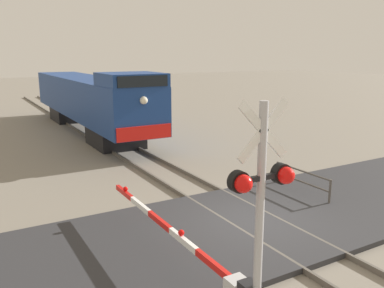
{
  "coord_description": "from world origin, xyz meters",
  "views": [
    {
      "loc": [
        -7.16,
        -8.77,
        4.96
      ],
      "look_at": [
        -0.96,
        1.97,
        2.16
      ],
      "focal_mm": 38.03,
      "sensor_mm": 36.0,
      "label": 1
    }
  ],
  "objects_px": {
    "locomotive": "(89,99)",
    "crossing_signal": "(261,201)",
    "crossing_gate": "(207,270)",
    "guard_railing": "(302,179)"
  },
  "relations": [
    {
      "from": "locomotive",
      "to": "crossing_signal",
      "type": "distance_m",
      "value": 20.93
    },
    {
      "from": "locomotive",
      "to": "crossing_gate",
      "type": "distance_m",
      "value": 19.48
    },
    {
      "from": "locomotive",
      "to": "crossing_gate",
      "type": "xyz_separation_m",
      "value": [
        -3.25,
        -19.16,
        -1.34
      ]
    },
    {
      "from": "crossing_signal",
      "to": "crossing_gate",
      "type": "height_order",
      "value": "crossing_signal"
    },
    {
      "from": "crossing_signal",
      "to": "crossing_gate",
      "type": "relative_size",
      "value": 0.64
    },
    {
      "from": "crossing_gate",
      "to": "guard_railing",
      "type": "bearing_deg",
      "value": 30.58
    },
    {
      "from": "locomotive",
      "to": "guard_railing",
      "type": "height_order",
      "value": "locomotive"
    },
    {
      "from": "crossing_signal",
      "to": "guard_railing",
      "type": "relative_size",
      "value": 1.64
    },
    {
      "from": "locomotive",
      "to": "crossing_gate",
      "type": "relative_size",
      "value": 2.7
    },
    {
      "from": "locomotive",
      "to": "crossing_signal",
      "type": "xyz_separation_m",
      "value": [
        -3.22,
        -20.68,
        0.6
      ]
    }
  ]
}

